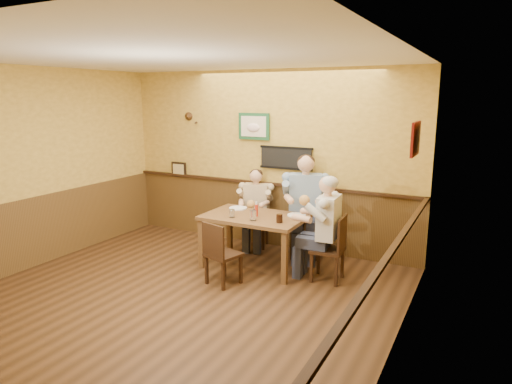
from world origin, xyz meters
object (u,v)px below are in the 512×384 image
(water_glass_left, at_px, (232,213))
(hot_sauce_bottle, at_px, (256,210))
(chair_near_side, at_px, (223,253))
(diner_blue_polo, at_px, (305,211))
(chair_back_right, at_px, (305,225))
(dining_table, at_px, (254,222))
(pepper_shaker, at_px, (255,212))
(diner_tan_shirt, at_px, (256,212))
(cola_tumbler, at_px, (279,218))
(salt_shaker, at_px, (256,211))
(water_glass_mid, at_px, (253,215))
(diner_white_elder, at_px, (328,234))
(chair_back_left, at_px, (256,223))
(chair_right_end, at_px, (328,248))

(water_glass_left, relative_size, hot_sauce_bottle, 0.60)
(chair_near_side, height_order, diner_blue_polo, diner_blue_polo)
(chair_back_right, relative_size, water_glass_left, 8.68)
(dining_table, xyz_separation_m, pepper_shaker, (-0.03, 0.05, 0.13))
(diner_tan_shirt, distance_m, pepper_shaker, 0.85)
(cola_tumbler, xyz_separation_m, salt_shaker, (-0.48, 0.24, -0.01))
(chair_back_right, xyz_separation_m, water_glass_mid, (-0.37, -0.97, 0.33))
(chair_near_side, height_order, diner_white_elder, diner_white_elder)
(chair_back_left, height_order, chair_right_end, chair_right_end)
(salt_shaker, bearing_deg, hot_sauce_bottle, -57.83)
(chair_near_side, distance_m, diner_tan_shirt, 1.57)
(water_glass_mid, bearing_deg, chair_back_left, 115.21)
(chair_back_right, height_order, water_glass_left, chair_back_right)
(chair_near_side, bearing_deg, chair_back_right, -94.92)
(chair_back_right, height_order, hot_sauce_bottle, chair_back_right)
(chair_back_left, distance_m, chair_back_right, 0.86)
(water_glass_mid, relative_size, hot_sauce_bottle, 0.72)
(water_glass_mid, bearing_deg, salt_shaker, 111.24)
(water_glass_left, height_order, salt_shaker, water_glass_left)
(chair_near_side, xyz_separation_m, pepper_shaker, (0.04, 0.79, 0.37))
(diner_tan_shirt, distance_m, diner_blue_polo, 0.86)
(dining_table, bearing_deg, hot_sauce_bottle, -33.80)
(cola_tumbler, bearing_deg, diner_tan_shirt, 131.17)
(diner_blue_polo, xyz_separation_m, water_glass_mid, (-0.37, -0.97, 0.12))
(diner_tan_shirt, distance_m, salt_shaker, 0.84)
(water_glass_mid, height_order, salt_shaker, water_glass_mid)
(salt_shaker, bearing_deg, water_glass_left, -125.08)
(chair_right_end, relative_size, water_glass_left, 7.82)
(chair_near_side, xyz_separation_m, salt_shaker, (0.05, 0.80, 0.38))
(diner_blue_polo, height_order, water_glass_left, diner_blue_polo)
(chair_back_left, distance_m, diner_tan_shirt, 0.17)
(dining_table, xyz_separation_m, diner_white_elder, (1.09, -0.01, -0.03))
(diner_tan_shirt, distance_m, cola_tumbler, 1.31)
(chair_back_right, distance_m, water_glass_mid, 1.09)
(chair_right_end, xyz_separation_m, diner_blue_polo, (-0.61, 0.74, 0.26))
(pepper_shaker, bearing_deg, diner_white_elder, -3.07)
(water_glass_mid, xyz_separation_m, salt_shaker, (-0.12, 0.30, -0.02))
(chair_back_right, relative_size, cola_tumbler, 8.72)
(diner_white_elder, xyz_separation_m, hot_sauce_bottle, (-1.04, -0.02, 0.22))
(dining_table, relative_size, water_glass_mid, 10.38)
(diner_blue_polo, xyz_separation_m, salt_shaker, (-0.49, -0.66, 0.10))
(cola_tumbler, height_order, hot_sauce_bottle, hot_sauce_bottle)
(cola_tumbler, distance_m, hot_sauce_bottle, 0.44)
(chair_right_end, distance_m, chair_near_side, 1.36)
(dining_table, distance_m, hot_sauce_bottle, 0.19)
(water_glass_left, bearing_deg, salt_shaker, 54.92)
(chair_back_left, distance_m, chair_near_side, 1.56)
(chair_back_left, bearing_deg, diner_blue_polo, -19.15)
(chair_back_right, height_order, diner_white_elder, diner_white_elder)
(chair_back_right, bearing_deg, chair_right_end, -70.18)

